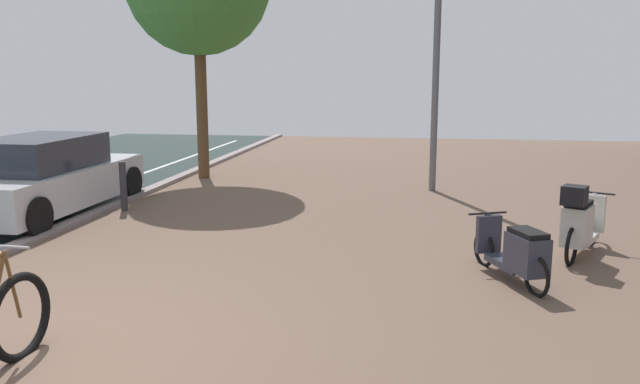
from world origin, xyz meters
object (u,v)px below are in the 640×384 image
lamp_post (437,48)px  bollard_far (123,186)px  scooter_near (516,253)px  parked_car_near (45,178)px  scooter_mid (580,223)px

lamp_post → bollard_far: 6.69m
scooter_near → bollard_far: bollard_far is taller
parked_car_near → bollard_far: parked_car_near is taller
parked_car_near → lamp_post: (6.71, 3.37, 2.30)m
scooter_near → lamp_post: bearing=98.2°
scooter_mid → bollard_far: size_ratio=1.77×
lamp_post → bollard_far: bearing=-151.9°
scooter_near → scooter_mid: bearing=51.2°
scooter_near → lamp_post: 6.55m
parked_car_near → bollard_far: bearing=19.9°
scooter_mid → bollard_far: bearing=166.0°
scooter_mid → parked_car_near: (-8.55, 1.37, 0.17)m
parked_car_near → lamp_post: 7.85m
bollard_far → scooter_near: bearing=-25.6°
scooter_near → bollard_far: size_ratio=1.72×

